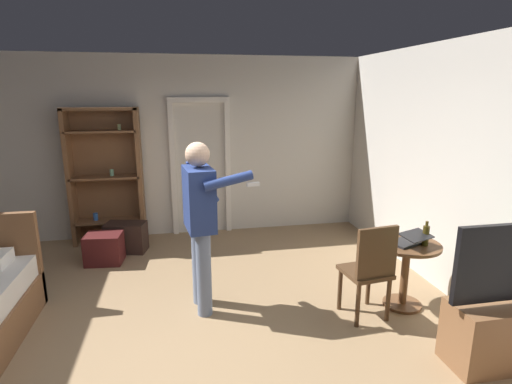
# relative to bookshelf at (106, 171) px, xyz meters

# --- Properties ---
(ground_plane) EXTENTS (6.64, 6.64, 0.00)m
(ground_plane) POSITION_rel_bookshelf_xyz_m (0.91, -2.86, -1.08)
(ground_plane) COLOR #997A56
(wall_back) EXTENTS (6.27, 0.12, 2.75)m
(wall_back) POSITION_rel_bookshelf_xyz_m (0.91, 0.22, 0.30)
(wall_back) COLOR beige
(wall_back) RESTS_ON ground_plane
(wall_right) EXTENTS (0.12, 6.28, 2.75)m
(wall_right) POSITION_rel_bookshelf_xyz_m (3.99, -2.86, 0.30)
(wall_right) COLOR beige
(wall_right) RESTS_ON ground_plane
(doorway_frame) EXTENTS (0.93, 0.08, 2.13)m
(doorway_frame) POSITION_rel_bookshelf_xyz_m (1.39, 0.14, 0.14)
(doorway_frame) COLOR white
(doorway_frame) RESTS_ON ground_plane
(bookshelf) EXTENTS (1.03, 0.32, 2.00)m
(bookshelf) POSITION_rel_bookshelf_xyz_m (0.00, 0.00, 0.00)
(bookshelf) COLOR brown
(bookshelf) RESTS_ON ground_plane
(tv_flatscreen) EXTENTS (1.09, 0.40, 1.23)m
(tv_flatscreen) POSITION_rel_bookshelf_xyz_m (3.63, -3.61, -0.70)
(tv_flatscreen) COLOR brown
(tv_flatscreen) RESTS_ON ground_plane
(side_table) EXTENTS (0.66, 0.66, 0.70)m
(side_table) POSITION_rel_bookshelf_xyz_m (3.32, -2.60, -0.60)
(side_table) COLOR brown
(side_table) RESTS_ON ground_plane
(laptop) EXTENTS (0.42, 0.42, 0.15)m
(laptop) POSITION_rel_bookshelf_xyz_m (3.31, -2.64, -0.33)
(laptop) COLOR black
(laptop) RESTS_ON side_table
(bottle_on_table) EXTENTS (0.06, 0.06, 0.25)m
(bottle_on_table) POSITION_rel_bookshelf_xyz_m (3.46, -2.68, -0.27)
(bottle_on_table) COLOR #3E320F
(bottle_on_table) RESTS_ON side_table
(wooden_chair) EXTENTS (0.47, 0.47, 0.99)m
(wooden_chair) POSITION_rel_bookshelf_xyz_m (2.83, -2.77, -0.53)
(wooden_chair) COLOR #4C331E
(wooden_chair) RESTS_ON ground_plane
(person_blue_shirt) EXTENTS (0.72, 0.62, 1.74)m
(person_blue_shirt) POSITION_rel_bookshelf_xyz_m (1.25, -2.25, -0.06)
(person_blue_shirt) COLOR slate
(person_blue_shirt) RESTS_ON ground_plane
(suitcase_dark) EXTENTS (0.60, 0.42, 0.42)m
(suitcase_dark) POSITION_rel_bookshelf_xyz_m (0.28, -0.49, -0.87)
(suitcase_dark) COLOR black
(suitcase_dark) RESTS_ON ground_plane
(suitcase_small) EXTENTS (0.49, 0.40, 0.40)m
(suitcase_small) POSITION_rel_bookshelf_xyz_m (0.04, -0.85, -0.88)
(suitcase_small) COLOR #4C1919
(suitcase_small) RESTS_ON ground_plane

